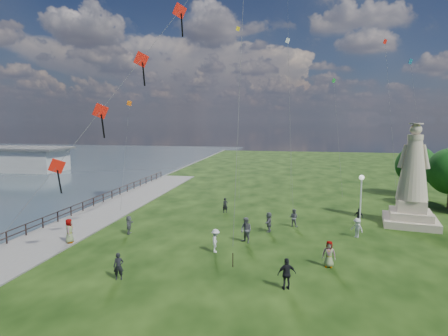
% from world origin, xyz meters
% --- Properties ---
extents(waterfront, '(200.00, 200.00, 1.51)m').
position_xyz_m(waterfront, '(-15.24, 8.99, -0.06)').
color(waterfront, '#34424E').
rests_on(waterfront, ground).
extents(statue, '(4.99, 4.99, 8.76)m').
position_xyz_m(statue, '(14.06, 15.15, 3.31)').
color(statue, '#BFAA90').
rests_on(statue, ground).
extents(lamppost, '(0.42, 0.42, 4.53)m').
position_xyz_m(lamppost, '(9.56, 13.11, 3.26)').
color(lamppost, silver).
rests_on(lamppost, ground).
extents(tree_row, '(6.24, 11.99, 6.20)m').
position_xyz_m(tree_row, '(19.21, 24.56, 3.61)').
color(tree_row, '#382314').
rests_on(tree_row, ground).
extents(person_0, '(0.66, 0.54, 1.56)m').
position_xyz_m(person_0, '(-5.58, 0.00, 0.78)').
color(person_0, black).
rests_on(person_0, ground).
extents(person_1, '(1.08, 1.01, 1.90)m').
position_xyz_m(person_1, '(0.71, 7.73, 0.95)').
color(person_1, '#595960').
rests_on(person_1, ground).
extents(person_2, '(0.69, 1.12, 1.62)m').
position_xyz_m(person_2, '(-1.09, 5.35, 0.81)').
color(person_2, silver).
rests_on(person_2, ground).
extents(person_3, '(1.12, 0.82, 1.73)m').
position_xyz_m(person_3, '(3.82, 0.54, 0.86)').
color(person_3, black).
rests_on(person_3, ground).
extents(person_4, '(0.86, 0.60, 1.64)m').
position_xyz_m(person_4, '(6.32, 4.13, 0.82)').
color(person_4, '#595960').
rests_on(person_4, ground).
extents(person_5, '(0.84, 1.45, 1.47)m').
position_xyz_m(person_5, '(-8.74, 8.19, 0.73)').
color(person_5, '#595960').
rests_on(person_5, ground).
extents(person_6, '(0.63, 0.54, 1.46)m').
position_xyz_m(person_6, '(-2.44, 16.31, 0.73)').
color(person_6, black).
rests_on(person_6, ground).
extents(person_7, '(0.85, 0.65, 1.54)m').
position_xyz_m(person_7, '(4.14, 12.69, 0.77)').
color(person_7, '#595960').
rests_on(person_7, ground).
extents(person_8, '(1.07, 1.00, 1.50)m').
position_xyz_m(person_8, '(8.96, 10.59, 0.75)').
color(person_8, silver).
rests_on(person_8, ground).
extents(person_9, '(0.92, 0.92, 1.47)m').
position_xyz_m(person_9, '(9.67, 14.24, 0.74)').
color(person_9, black).
rests_on(person_9, ground).
extents(person_10, '(0.79, 1.00, 1.78)m').
position_xyz_m(person_10, '(-11.94, 5.06, 0.89)').
color(person_10, '#595960').
rests_on(person_10, ground).
extents(person_11, '(0.69, 1.51, 1.61)m').
position_xyz_m(person_11, '(2.17, 10.84, 0.81)').
color(person_11, '#595960').
rests_on(person_11, ground).
extents(red_kite_train, '(12.38, 9.35, 20.14)m').
position_xyz_m(red_kite_train, '(-6.07, 4.58, 12.44)').
color(red_kite_train, black).
rests_on(red_kite_train, ground).
extents(small_kites, '(30.34, 16.08, 24.24)m').
position_xyz_m(small_kites, '(4.14, 24.39, 13.64)').
color(small_kites, silver).
rests_on(small_kites, ground).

